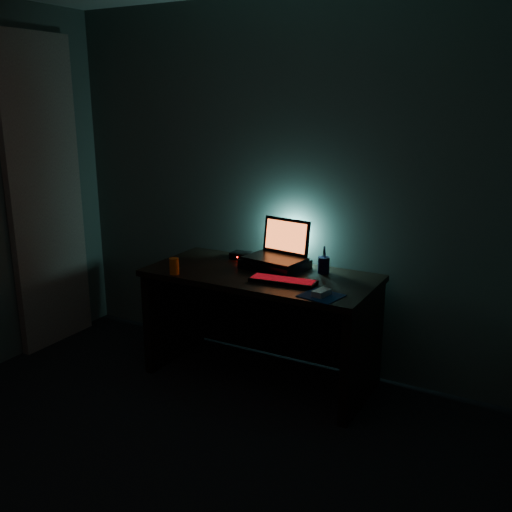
{
  "coord_description": "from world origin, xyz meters",
  "views": [
    {
      "loc": [
        1.68,
        -1.51,
        1.84
      ],
      "look_at": [
        -0.01,
        1.57,
        0.87
      ],
      "focal_mm": 40.0,
      "sensor_mm": 36.0,
      "label": 1
    }
  ],
  "objects_px": {
    "mouse": "(321,293)",
    "pen_cup": "(324,265)",
    "router": "(241,255)",
    "keyboard": "(283,281)",
    "juice_glass": "(174,266)",
    "laptop": "(279,249)"
  },
  "relations": [
    {
      "from": "mouse",
      "to": "juice_glass",
      "type": "height_order",
      "value": "juice_glass"
    },
    {
      "from": "keyboard",
      "to": "mouse",
      "type": "distance_m",
      "value": 0.32
    },
    {
      "from": "juice_glass",
      "to": "mouse",
      "type": "bearing_deg",
      "value": 3.4
    },
    {
      "from": "mouse",
      "to": "pen_cup",
      "type": "bearing_deg",
      "value": 122.04
    },
    {
      "from": "pen_cup",
      "to": "keyboard",
      "type": "bearing_deg",
      "value": -114.85
    },
    {
      "from": "keyboard",
      "to": "juice_glass",
      "type": "bearing_deg",
      "value": -171.63
    },
    {
      "from": "mouse",
      "to": "router",
      "type": "relative_size",
      "value": 0.8
    },
    {
      "from": "keyboard",
      "to": "router",
      "type": "distance_m",
      "value": 0.62
    },
    {
      "from": "keyboard",
      "to": "router",
      "type": "relative_size",
      "value": 3.07
    },
    {
      "from": "mouse",
      "to": "pen_cup",
      "type": "xyz_separation_m",
      "value": [
        -0.16,
        0.42,
        0.03
      ]
    },
    {
      "from": "keyboard",
      "to": "pen_cup",
      "type": "relative_size",
      "value": 3.98
    },
    {
      "from": "router",
      "to": "pen_cup",
      "type": "bearing_deg",
      "value": -5.7
    },
    {
      "from": "keyboard",
      "to": "laptop",
      "type": "bearing_deg",
      "value": 114.32
    },
    {
      "from": "keyboard",
      "to": "pen_cup",
      "type": "height_order",
      "value": "pen_cup"
    },
    {
      "from": "laptop",
      "to": "mouse",
      "type": "height_order",
      "value": "laptop"
    },
    {
      "from": "keyboard",
      "to": "mouse",
      "type": "xyz_separation_m",
      "value": [
        0.3,
        -0.12,
        0.01
      ]
    },
    {
      "from": "mouse",
      "to": "router",
      "type": "xyz_separation_m",
      "value": [
        -0.81,
        0.47,
        0.0
      ]
    },
    {
      "from": "router",
      "to": "laptop",
      "type": "bearing_deg",
      "value": -10.66
    },
    {
      "from": "pen_cup",
      "to": "mouse",
      "type": "bearing_deg",
      "value": -69.3
    },
    {
      "from": "mouse",
      "to": "laptop",
      "type": "bearing_deg",
      "value": 150.13
    },
    {
      "from": "laptop",
      "to": "pen_cup",
      "type": "relative_size",
      "value": 3.86
    },
    {
      "from": "laptop",
      "to": "router",
      "type": "bearing_deg",
      "value": 179.26
    }
  ]
}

